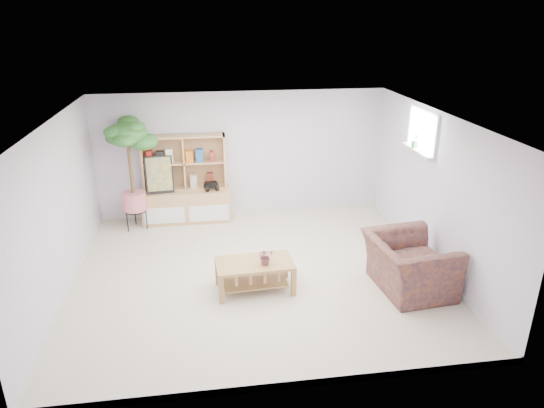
{
  "coord_description": "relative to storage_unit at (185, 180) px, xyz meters",
  "views": [
    {
      "loc": [
        -0.71,
        -6.51,
        3.73
      ],
      "look_at": [
        0.29,
        0.44,
        0.96
      ],
      "focal_mm": 32.0,
      "sensor_mm": 36.0,
      "label": 1
    }
  ],
  "objects": [
    {
      "name": "window",
      "position": [
        3.82,
        -1.64,
        1.18
      ],
      "size": [
        0.1,
        0.98,
        0.68
      ],
      "primitive_type": null,
      "color": "#C4DEFC",
      "rests_on": "walls"
    },
    {
      "name": "toy_truck",
      "position": [
        0.48,
        -0.07,
        -0.12
      ],
      "size": [
        0.37,
        0.29,
        0.18
      ],
      "primitive_type": null,
      "rotation": [
        0.0,
        0.0,
        0.19
      ],
      "color": "black",
      "rests_on": "storage_unit"
    },
    {
      "name": "walls",
      "position": [
        1.09,
        -2.24,
        0.38
      ],
      "size": [
        5.51,
        5.01,
        2.4
      ],
      "color": "silver",
      "rests_on": "floor"
    },
    {
      "name": "coffee_table",
      "position": [
        1.0,
        -2.7,
        -0.6
      ],
      "size": [
        1.12,
        0.65,
        0.45
      ],
      "primitive_type": null,
      "rotation": [
        0.0,
        0.0,
        0.05
      ],
      "color": "#A07545",
      "rests_on": "floor"
    },
    {
      "name": "poster",
      "position": [
        -0.46,
        -0.08,
        0.14
      ],
      "size": [
        0.51,
        0.17,
        0.69
      ],
      "primitive_type": null,
      "rotation": [
        0.0,
        0.0,
        0.11
      ],
      "color": "yellow",
      "rests_on": "storage_unit"
    },
    {
      "name": "armchair",
      "position": [
        3.19,
        -2.98,
        -0.38
      ],
      "size": [
        1.16,
        1.3,
        0.89
      ],
      "primitive_type": "imported",
      "rotation": [
        0.0,
        0.0,
        1.67
      ],
      "color": "#151E3B",
      "rests_on": "floor"
    },
    {
      "name": "storage_unit",
      "position": [
        0.0,
        0.0,
        0.0
      ],
      "size": [
        1.65,
        0.56,
        1.65
      ],
      "primitive_type": null,
      "color": "tan",
      "rests_on": "floor"
    },
    {
      "name": "window_sill",
      "position": [
        3.76,
        -1.64,
        0.86
      ],
      "size": [
        0.14,
        1.0,
        0.04
      ],
      "primitive_type": "cube",
      "color": "silver",
      "rests_on": "walls"
    },
    {
      "name": "floor",
      "position": [
        1.09,
        -2.24,
        -0.82
      ],
      "size": [
        5.5,
        5.0,
        0.01
      ],
      "primitive_type": "cube",
      "color": "#C0B291",
      "rests_on": "ground"
    },
    {
      "name": "baseboard",
      "position": [
        1.09,
        -2.24,
        -0.77
      ],
      "size": [
        5.5,
        5.0,
        0.1
      ],
      "primitive_type": null,
      "color": "silver",
      "rests_on": "floor"
    },
    {
      "name": "sill_plant",
      "position": [
        3.76,
        -1.52,
        0.99
      ],
      "size": [
        0.15,
        0.14,
        0.23
      ],
      "primitive_type": "imported",
      "rotation": [
        0.0,
        0.0,
        -0.29
      ],
      "color": "#1D5625",
      "rests_on": "window_sill"
    },
    {
      "name": "table_plant",
      "position": [
        1.15,
        -2.78,
        -0.26
      ],
      "size": [
        0.25,
        0.23,
        0.24
      ],
      "primitive_type": "imported",
      "rotation": [
        0.0,
        0.0,
        0.2
      ],
      "color": "#164E1B",
      "rests_on": "coffee_table"
    },
    {
      "name": "ceiling",
      "position": [
        1.09,
        -2.24,
        1.58
      ],
      "size": [
        5.5,
        5.0,
        0.01
      ],
      "primitive_type": "cube",
      "color": "white",
      "rests_on": "walls"
    },
    {
      "name": "floor_tree",
      "position": [
        -0.93,
        -0.26,
        0.21
      ],
      "size": [
        0.95,
        0.95,
        2.07
      ],
      "primitive_type": null,
      "rotation": [
        0.0,
        0.0,
        -0.3
      ],
      "color": "#1D5625",
      "rests_on": "floor"
    }
  ]
}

